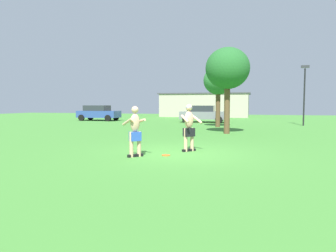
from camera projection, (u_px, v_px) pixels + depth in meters
name	position (u px, v px, depth m)	size (l,w,h in m)	color
ground_plane	(181.00, 153.00, 10.81)	(80.00, 80.00, 0.00)	#428433
player_with_cap	(189.00, 125.00, 11.06)	(0.81, 0.79, 1.74)	black
player_in_blue	(135.00, 130.00, 9.93)	(0.82, 0.73, 1.67)	black
frisbee	(166.00, 155.00, 10.23)	(0.29, 0.29, 0.03)	orange
car_gray_near_post	(203.00, 114.00, 28.50)	(4.35, 2.12, 1.58)	slate
car_blue_far_end	(98.00, 113.00, 31.55)	(4.32, 2.06, 1.58)	#2D478C
lamp_post	(304.00, 88.00, 24.04)	(0.60, 0.24, 4.77)	black
outbuilding_behind_lot	(205.00, 105.00, 41.44)	(11.95, 5.69, 3.17)	#B2A893
tree_left_field	(218.00, 81.00, 22.58)	(2.19, 2.19, 4.53)	brown
tree_right_field	(228.00, 69.00, 17.49)	(2.53, 2.53, 4.98)	brown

